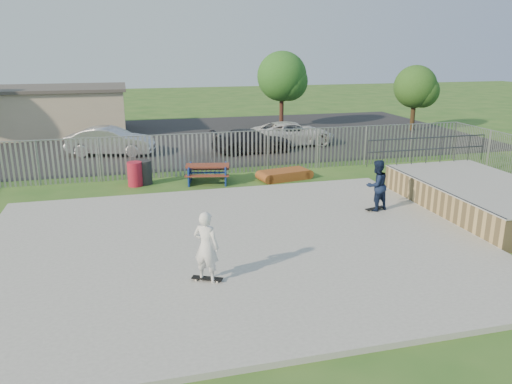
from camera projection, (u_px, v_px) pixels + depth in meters
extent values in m
plane|color=#2D5D1F|center=(235.00, 247.00, 15.20)|extent=(120.00, 120.00, 0.00)
cube|color=gray|center=(235.00, 245.00, 15.18)|extent=(15.00, 12.00, 0.15)
cube|color=tan|center=(482.00, 198.00, 18.28)|extent=(4.00, 7.00, 1.05)
cube|color=#9E9E99|center=(484.00, 184.00, 18.12)|extent=(4.05, 7.05, 0.04)
cylinder|color=#383A3F|center=(436.00, 188.00, 17.64)|extent=(0.06, 7.00, 0.06)
cube|color=maroon|center=(207.00, 165.00, 22.17)|extent=(2.03, 1.13, 0.06)
cube|color=maroon|center=(207.00, 176.00, 21.65)|extent=(1.94, 0.69, 0.05)
cube|color=maroon|center=(208.00, 169.00, 22.87)|extent=(1.94, 0.69, 0.05)
cube|color=navy|center=(208.00, 174.00, 22.28)|extent=(1.98, 1.81, 0.79)
cube|color=brown|center=(284.00, 175.00, 22.86)|extent=(2.25, 1.43, 0.42)
cylinder|color=#A6192D|center=(135.00, 174.00, 21.68)|extent=(0.64, 0.64, 1.07)
cylinder|color=#232326|center=(145.00, 172.00, 21.97)|extent=(0.63, 0.63, 1.06)
cube|color=black|center=(173.00, 138.00, 32.82)|extent=(40.00, 18.00, 0.02)
imported|color=#BABABF|center=(111.00, 141.00, 27.67)|extent=(4.98, 2.76, 1.56)
imported|color=black|center=(252.00, 141.00, 28.36)|extent=(4.64, 2.04, 1.32)
imported|color=silver|center=(292.00, 134.00, 30.37)|extent=(5.31, 2.67, 1.44)
cube|color=#BBAD90|center=(49.00, 112.00, 34.17)|extent=(10.00, 6.00, 3.00)
cube|color=#4C4742|center=(46.00, 88.00, 33.72)|extent=(10.40, 6.40, 0.20)
cylinder|color=#46261C|center=(282.00, 106.00, 36.72)|extent=(0.31, 0.31, 3.21)
sphere|color=#275A1E|center=(282.00, 76.00, 36.11)|extent=(3.59, 3.59, 3.59)
cylinder|color=#3E2D18|center=(413.00, 112.00, 35.59)|extent=(0.32, 0.32, 2.66)
sphere|color=#284F1B|center=(415.00, 87.00, 35.08)|extent=(2.98, 2.98, 2.98)
cube|color=black|center=(375.00, 208.00, 18.16)|extent=(0.82, 0.41, 0.02)
cube|color=black|center=(207.00, 278.00, 12.71)|extent=(0.81, 0.53, 0.02)
imported|color=#121E3A|center=(377.00, 185.00, 17.91)|extent=(1.06, 0.92, 1.86)
imported|color=white|center=(206.00, 247.00, 12.47)|extent=(0.81, 0.76, 1.86)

